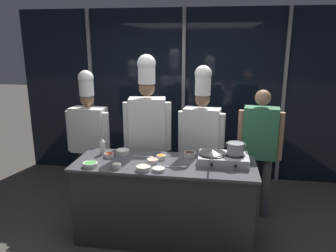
{
  "coord_description": "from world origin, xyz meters",
  "views": [
    {
      "loc": [
        0.56,
        -3.32,
        2.22
      ],
      "look_at": [
        0.0,
        0.25,
        1.27
      ],
      "focal_mm": 35.0,
      "sensor_mm": 36.0,
      "label": 1
    }
  ],
  "objects_px": {
    "prep_bowl_soy_glaze": "(190,154)",
    "prep_bowl_scallions": "(90,164)",
    "person_guest": "(260,142)",
    "chef_line": "(202,132)",
    "stock_pot": "(235,148)",
    "portable_stove": "(223,159)",
    "prep_bowl_bean_sprouts": "(117,166)",
    "squeeze_bottle_clear": "(103,146)",
    "serving_spoon_slotted": "(147,157)",
    "prep_bowl_shrimp": "(152,161)",
    "prep_bowl_garlic": "(159,169)",
    "prep_bowl_rice": "(123,151)",
    "prep_bowl_carrots": "(161,157)",
    "frying_pan": "(212,152)",
    "chef_sous": "(147,124)",
    "prep_bowl_noodles": "(143,168)",
    "serving_spoon_solid": "(180,167)",
    "prep_bowl_chili_flakes": "(109,155)",
    "chef_head": "(89,131)"
  },
  "relations": [
    {
      "from": "squeeze_bottle_clear",
      "to": "chef_head",
      "type": "xyz_separation_m",
      "value": [
        -0.38,
        0.54,
        0.02
      ]
    },
    {
      "from": "prep_bowl_rice",
      "to": "prep_bowl_soy_glaze",
      "type": "bearing_deg",
      "value": 2.73
    },
    {
      "from": "stock_pot",
      "to": "prep_bowl_bean_sprouts",
      "type": "relative_size",
      "value": 2.25
    },
    {
      "from": "portable_stove",
      "to": "chef_line",
      "type": "distance_m",
      "value": 0.68
    },
    {
      "from": "portable_stove",
      "to": "chef_head",
      "type": "xyz_separation_m",
      "value": [
        -1.78,
        0.62,
        0.06
      ]
    },
    {
      "from": "prep_bowl_soy_glaze",
      "to": "prep_bowl_scallions",
      "type": "height_order",
      "value": "prep_bowl_soy_glaze"
    },
    {
      "from": "portable_stove",
      "to": "frying_pan",
      "type": "bearing_deg",
      "value": -177.72
    },
    {
      "from": "frying_pan",
      "to": "prep_bowl_shrimp",
      "type": "relative_size",
      "value": 4.31
    },
    {
      "from": "portable_stove",
      "to": "stock_pot",
      "type": "bearing_deg",
      "value": 0.11
    },
    {
      "from": "squeeze_bottle_clear",
      "to": "prep_bowl_rice",
      "type": "relative_size",
      "value": 1.24
    },
    {
      "from": "prep_bowl_bean_sprouts",
      "to": "chef_sous",
      "type": "relative_size",
      "value": 0.05
    },
    {
      "from": "prep_bowl_garlic",
      "to": "prep_bowl_bean_sprouts",
      "type": "xyz_separation_m",
      "value": [
        -0.44,
        -0.0,
        0.01
      ]
    },
    {
      "from": "prep_bowl_rice",
      "to": "person_guest",
      "type": "relative_size",
      "value": 0.1
    },
    {
      "from": "squeeze_bottle_clear",
      "to": "serving_spoon_slotted",
      "type": "distance_m",
      "value": 0.55
    },
    {
      "from": "prep_bowl_shrimp",
      "to": "serving_spoon_slotted",
      "type": "distance_m",
      "value": 0.18
    },
    {
      "from": "prep_bowl_garlic",
      "to": "prep_bowl_bean_sprouts",
      "type": "distance_m",
      "value": 0.44
    },
    {
      "from": "prep_bowl_soy_glaze",
      "to": "prep_bowl_bean_sprouts",
      "type": "distance_m",
      "value": 0.87
    },
    {
      "from": "prep_bowl_chili_flakes",
      "to": "frying_pan",
      "type": "bearing_deg",
      "value": 0.43
    },
    {
      "from": "prep_bowl_rice",
      "to": "serving_spoon_solid",
      "type": "xyz_separation_m",
      "value": [
        0.72,
        -0.32,
        -0.02
      ]
    },
    {
      "from": "prep_bowl_chili_flakes",
      "to": "chef_head",
      "type": "height_order",
      "value": "chef_head"
    },
    {
      "from": "prep_bowl_chili_flakes",
      "to": "serving_spoon_slotted",
      "type": "relative_size",
      "value": 0.43
    },
    {
      "from": "prep_bowl_soy_glaze",
      "to": "prep_bowl_bean_sprouts",
      "type": "relative_size",
      "value": 1.47
    },
    {
      "from": "squeeze_bottle_clear",
      "to": "prep_bowl_carrots",
      "type": "height_order",
      "value": "squeeze_bottle_clear"
    },
    {
      "from": "stock_pot",
      "to": "prep_bowl_chili_flakes",
      "type": "xyz_separation_m",
      "value": [
        -1.41,
        -0.01,
        -0.15
      ]
    },
    {
      "from": "serving_spoon_slotted",
      "to": "chef_line",
      "type": "distance_m",
      "value": 0.83
    },
    {
      "from": "serving_spoon_slotted",
      "to": "serving_spoon_solid",
      "type": "distance_m",
      "value": 0.48
    },
    {
      "from": "prep_bowl_shrimp",
      "to": "prep_bowl_chili_flakes",
      "type": "bearing_deg",
      "value": 170.0
    },
    {
      "from": "chef_line",
      "to": "portable_stove",
      "type": "bearing_deg",
      "value": 121.22
    },
    {
      "from": "squeeze_bottle_clear",
      "to": "stock_pot",
      "type": "bearing_deg",
      "value": -3.08
    },
    {
      "from": "prep_bowl_bean_sprouts",
      "to": "prep_bowl_noodles",
      "type": "height_order",
      "value": "prep_bowl_bean_sprouts"
    },
    {
      "from": "prep_bowl_scallions",
      "to": "frying_pan",
      "type": "bearing_deg",
      "value": 13.82
    },
    {
      "from": "prep_bowl_carrots",
      "to": "prep_bowl_chili_flakes",
      "type": "bearing_deg",
      "value": -177.49
    },
    {
      "from": "frying_pan",
      "to": "prep_bowl_garlic",
      "type": "xyz_separation_m",
      "value": [
        -0.53,
        -0.32,
        -0.11
      ]
    },
    {
      "from": "prep_bowl_noodles",
      "to": "serving_spoon_solid",
      "type": "xyz_separation_m",
      "value": [
        0.37,
        0.14,
        -0.02
      ]
    },
    {
      "from": "person_guest",
      "to": "prep_bowl_rice",
      "type": "bearing_deg",
      "value": 23.46
    },
    {
      "from": "chef_line",
      "to": "stock_pot",
      "type": "bearing_deg",
      "value": 130.14
    },
    {
      "from": "person_guest",
      "to": "prep_bowl_scallions",
      "type": "bearing_deg",
      "value": 33.55
    },
    {
      "from": "prep_bowl_carrots",
      "to": "serving_spoon_slotted",
      "type": "relative_size",
      "value": 0.42
    },
    {
      "from": "prep_bowl_carrots",
      "to": "serving_spoon_solid",
      "type": "bearing_deg",
      "value": -40.79
    },
    {
      "from": "portable_stove",
      "to": "prep_bowl_shrimp",
      "type": "xyz_separation_m",
      "value": [
        -0.77,
        -0.11,
        -0.03
      ]
    },
    {
      "from": "portable_stove",
      "to": "prep_bowl_bean_sprouts",
      "type": "xyz_separation_m",
      "value": [
        -1.1,
        -0.32,
        -0.02
      ]
    },
    {
      "from": "prep_bowl_garlic",
      "to": "prep_bowl_rice",
      "type": "xyz_separation_m",
      "value": [
        -0.51,
        0.44,
        0.01
      ]
    },
    {
      "from": "prep_bowl_chili_flakes",
      "to": "prep_bowl_garlic",
      "type": "bearing_deg",
      "value": -26.09
    },
    {
      "from": "frying_pan",
      "to": "prep_bowl_noodles",
      "type": "relative_size",
      "value": 3.5
    },
    {
      "from": "serving_spoon_slotted",
      "to": "chef_line",
      "type": "height_order",
      "value": "chef_line"
    },
    {
      "from": "prep_bowl_scallions",
      "to": "person_guest",
      "type": "distance_m",
      "value": 2.05
    },
    {
      "from": "squeeze_bottle_clear",
      "to": "prep_bowl_garlic",
      "type": "distance_m",
      "value": 0.85
    },
    {
      "from": "prep_bowl_noodles",
      "to": "serving_spoon_slotted",
      "type": "relative_size",
      "value": 0.6
    },
    {
      "from": "prep_bowl_garlic",
      "to": "prep_bowl_shrimp",
      "type": "xyz_separation_m",
      "value": [
        -0.11,
        0.22,
        0.0
      ]
    },
    {
      "from": "squeeze_bottle_clear",
      "to": "prep_bowl_garlic",
      "type": "bearing_deg",
      "value": -28.68
    }
  ]
}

